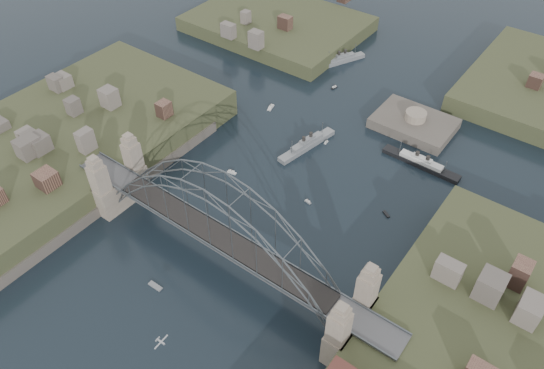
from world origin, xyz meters
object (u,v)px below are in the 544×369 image
at_px(bridge, 219,225).
at_px(naval_cruiser_far, 341,60).
at_px(naval_cruiser_near, 307,145).
at_px(ocean_liner, 421,163).
at_px(fort_island, 413,129).

height_order(bridge, naval_cruiser_far, bridge).
height_order(bridge, naval_cruiser_near, bridge).
bearing_deg(ocean_liner, naval_cruiser_far, 143.24).
xyz_separation_m(naval_cruiser_near, ocean_liner, (28.35, 11.75, -0.10)).
relative_size(bridge, fort_island, 3.82).
distance_m(fort_island, naval_cruiser_near, 32.40).
distance_m(bridge, naval_cruiser_far, 92.92).
relative_size(naval_cruiser_near, naval_cruiser_far, 1.17).
relative_size(bridge, ocean_liner, 3.91).
xyz_separation_m(fort_island, ocean_liner, (8.80, -14.06, 1.16)).
bearing_deg(bridge, fort_island, 80.27).
xyz_separation_m(bridge, ocean_liner, (20.80, 55.94, -11.51)).
bearing_deg(naval_cruiser_far, naval_cruiser_near, -70.30).
bearing_deg(bridge, naval_cruiser_near, 99.69).
bearing_deg(fort_island, bridge, -99.73).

